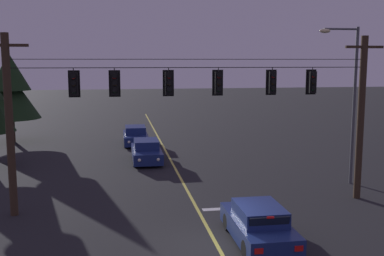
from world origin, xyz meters
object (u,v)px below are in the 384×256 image
traffic_light_leftmost (74,84)px  car_oncoming_trailing (135,136)px  traffic_light_right_inner (218,83)px  car_waiting_near_lane (258,225)px  car_oncoming_lead (146,151)px  tree_verge_far (10,89)px  traffic_light_far_right (312,82)px  traffic_light_centre (169,83)px  street_lamp_corner (349,91)px  traffic_light_left_inner (115,84)px  traffic_light_rightmost (272,82)px

traffic_light_leftmost → car_oncoming_trailing: bearing=79.0°
traffic_light_right_inner → car_oncoming_trailing: bearing=100.7°
traffic_light_right_inner → car_waiting_near_lane: size_ratio=0.28×
car_oncoming_lead → tree_verge_far: tree_verge_far is taller
traffic_light_right_inner → car_oncoming_trailing: (-2.99, 15.88, -4.81)m
car_oncoming_lead → tree_verge_far: bearing=138.6°
traffic_light_right_inner → traffic_light_far_right: same height
traffic_light_centre → tree_verge_far: 21.12m
traffic_light_right_inner → car_waiting_near_lane: bearing=-83.4°
car_oncoming_trailing → car_waiting_near_lane: bearing=-80.2°
street_lamp_corner → tree_verge_far: 25.44m
traffic_light_left_inner → car_oncoming_lead: size_ratio=0.28×
traffic_light_rightmost → traffic_light_right_inner: bearing=180.0°
traffic_light_right_inner → traffic_light_far_right: 4.28m
car_waiting_near_lane → street_lamp_corner: 10.66m
car_oncoming_lead → tree_verge_far: (-9.96, 8.78, 3.54)m
traffic_light_right_inner → tree_verge_far: bearing=124.3°
traffic_light_centre → tree_verge_far: size_ratio=0.17×
traffic_light_centre → traffic_light_far_right: bearing=0.0°
traffic_light_rightmost → traffic_light_far_right: same height
traffic_light_left_inner → car_oncoming_trailing: traffic_light_left_inner is taller
street_lamp_corner → car_oncoming_trailing: bearing=127.9°
car_oncoming_lead → car_oncoming_trailing: bearing=94.0°
street_lamp_corner → traffic_light_right_inner: bearing=-161.2°
traffic_light_far_right → traffic_light_right_inner: bearing=180.0°
traffic_light_far_right → tree_verge_far: 24.91m
car_waiting_near_lane → street_lamp_corner: bearing=45.4°
car_oncoming_lead → traffic_light_centre: bearing=-87.6°
traffic_light_rightmost → street_lamp_corner: size_ratio=0.15×
street_lamp_corner → tree_verge_far: (-19.90, 15.84, -0.66)m
traffic_light_leftmost → traffic_light_right_inner: size_ratio=1.00×
traffic_light_centre → car_oncoming_trailing: (-0.84, 15.88, -4.81)m
traffic_light_rightmost → car_oncoming_trailing: size_ratio=0.28×
traffic_light_leftmost → tree_verge_far: (-6.44, 18.36, -1.26)m
traffic_light_right_inner → street_lamp_corner: size_ratio=0.15×
car_oncoming_lead → car_oncoming_trailing: 6.32m
traffic_light_leftmost → tree_verge_far: size_ratio=0.17×
traffic_light_right_inner → car_waiting_near_lane: 6.58m
traffic_light_rightmost → car_waiting_near_lane: bearing=-113.1°
tree_verge_far → street_lamp_corner: bearing=-38.5°
traffic_light_right_inner → tree_verge_far: size_ratio=0.17×
street_lamp_corner → traffic_light_rightmost: bearing=-153.1°
traffic_light_centre → car_oncoming_trailing: 16.61m
traffic_light_left_inner → traffic_light_right_inner: (4.42, 0.00, 0.00)m
car_oncoming_trailing → tree_verge_far: size_ratio=0.63×
traffic_light_leftmost → tree_verge_far: bearing=109.3°
traffic_light_centre → traffic_light_far_right: same height
traffic_light_right_inner → traffic_light_rightmost: bearing=0.0°
car_oncoming_trailing → street_lamp_corner: (10.39, -13.36, 4.20)m
car_waiting_near_lane → traffic_light_centre: bearing=120.9°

